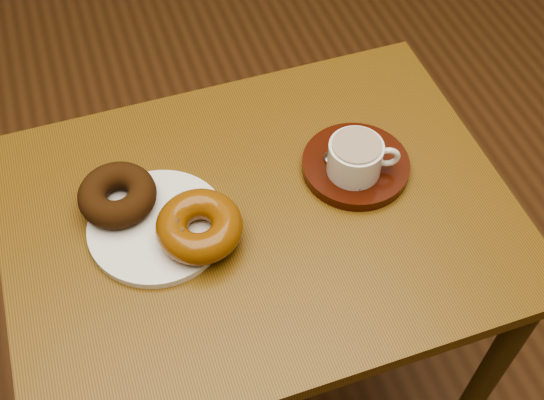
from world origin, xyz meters
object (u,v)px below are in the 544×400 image
object	(u,v)px
donut_plate	(158,226)
saucer	(355,166)
coffee_cup	(356,157)
cafe_table	(260,252)

from	to	relation	value
donut_plate	saucer	size ratio (longest dim) A/B	1.22
donut_plate	coffee_cup	size ratio (longest dim) A/B	1.90
cafe_table	donut_plate	size ratio (longest dim) A/B	3.70
cafe_table	coffee_cup	size ratio (longest dim) A/B	7.04
cafe_table	donut_plate	world-z (taller)	donut_plate
donut_plate	saucer	distance (m)	0.32
donut_plate	coffee_cup	world-z (taller)	coffee_cup
donut_plate	saucer	xyz separation A→B (m)	(0.32, 0.01, 0.00)
cafe_table	coffee_cup	distance (m)	0.22
cafe_table	saucer	bearing A→B (deg)	10.15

